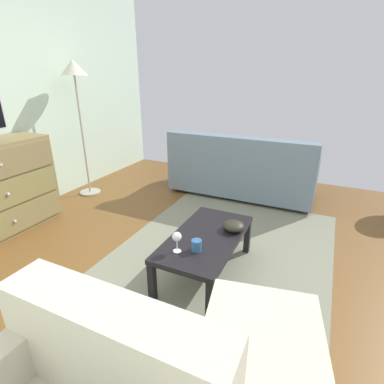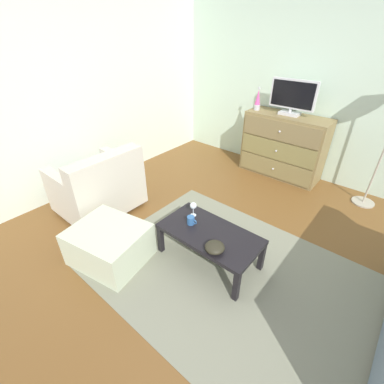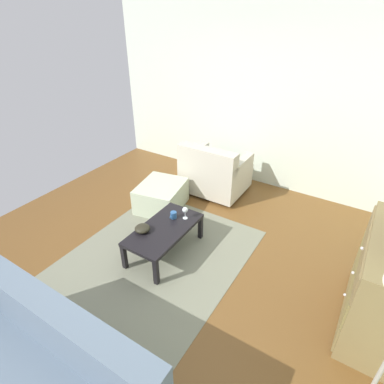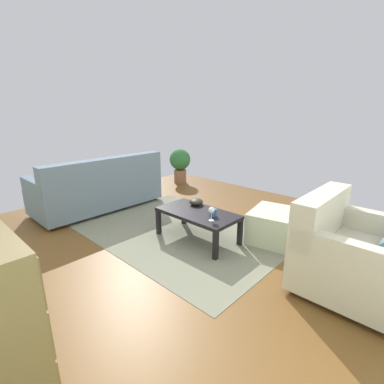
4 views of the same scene
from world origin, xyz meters
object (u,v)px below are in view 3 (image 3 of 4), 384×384
at_px(wine_glass, 185,210).
at_px(ottoman, 161,196).
at_px(mug, 173,215).
at_px(bowl_decorative, 142,228).
at_px(coffee_table, 164,231).
at_px(armchair, 214,172).
at_px(dresser, 383,284).
at_px(couch_large, 35,379).

distance_m(wine_glass, ottoman, 0.92).
bearing_deg(mug, bowl_decorative, -20.65).
relative_size(coffee_table, armchair, 1.06).
height_order(dresser, armchair, dresser).
xyz_separation_m(dresser, coffee_table, (0.27, -2.22, -0.16)).
height_order(couch_large, armchair, couch_large).
height_order(coffee_table, bowl_decorative, bowl_decorative).
height_order(dresser, bowl_decorative, dresser).
relative_size(bowl_decorative, ottoman, 0.25).
xyz_separation_m(dresser, couch_large, (2.12, -1.98, -0.15)).
distance_m(bowl_decorative, couch_large, 1.72).
bearing_deg(ottoman, bowl_decorative, 25.79).
relative_size(mug, couch_large, 0.06).
bearing_deg(dresser, ottoman, -100.02).
height_order(wine_glass, couch_large, couch_large).
height_order(bowl_decorative, armchair, armchair).
relative_size(wine_glass, bowl_decorative, 0.89).
distance_m(mug, ottoman, 0.85).
relative_size(wine_glass, armchair, 0.17).
height_order(mug, bowl_decorative, mug).
distance_m(coffee_table, armchair, 1.59).
bearing_deg(armchair, coffee_table, 6.90).
xyz_separation_m(armchair, ottoman, (0.81, -0.44, -0.16)).
bearing_deg(bowl_decorative, wine_glass, 149.97).
height_order(wine_glass, ottoman, wine_glass).
bearing_deg(bowl_decorative, ottoman, -154.21).
relative_size(dresser, mug, 10.51).
bearing_deg(mug, coffee_table, 5.01).
bearing_deg(wine_glass, armchair, -167.07).
distance_m(armchair, ottoman, 0.93).
relative_size(dresser, couch_large, 0.63).
relative_size(coffee_table, mug, 8.60).
bearing_deg(couch_large, coffee_table, -172.54).
relative_size(bowl_decorative, couch_large, 0.09).
relative_size(mug, ottoman, 0.16).
bearing_deg(dresser, coffee_table, -83.07).
height_order(dresser, coffee_table, dresser).
relative_size(coffee_table, ottoman, 1.40).
height_order(wine_glass, bowl_decorative, wine_glass).
xyz_separation_m(dresser, mug, (0.05, -2.24, -0.07)).
xyz_separation_m(wine_glass, ottoman, (-0.48, -0.73, -0.29)).
bearing_deg(wine_glass, bowl_decorative, -30.03).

